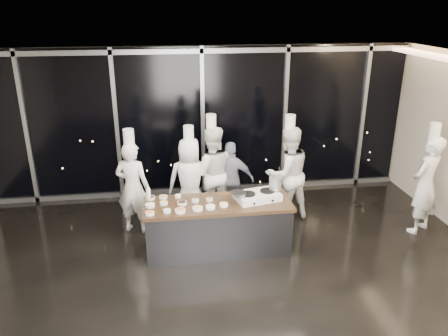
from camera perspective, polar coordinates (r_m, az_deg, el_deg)
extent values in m
plane|color=black|center=(6.97, 0.19, -14.42)|extent=(9.00, 9.00, 0.00)
cube|color=#BEB3A2|center=(9.48, -2.85, 6.05)|extent=(9.00, 0.02, 3.20)
cube|color=silver|center=(5.74, 0.23, 12.58)|extent=(9.00, 7.00, 0.02)
cube|color=black|center=(9.42, -2.81, 5.96)|extent=(8.90, 0.04, 3.18)
cube|color=gray|center=(9.10, -2.95, 15.04)|extent=(8.90, 0.08, 0.10)
cube|color=gray|center=(9.89, -2.63, -2.82)|extent=(8.90, 0.08, 0.10)
cube|color=gray|center=(9.74, -24.43, 4.59)|extent=(0.08, 0.08, 3.20)
cube|color=gray|center=(9.39, -13.83, 5.32)|extent=(0.08, 0.08, 3.20)
cube|color=gray|center=(9.37, -2.78, 5.88)|extent=(0.08, 0.08, 3.20)
cube|color=gray|center=(9.70, 7.93, 6.22)|extent=(0.08, 0.08, 3.20)
cube|color=gray|center=(10.33, 17.64, 6.34)|extent=(0.08, 0.08, 3.20)
cube|color=#35353A|center=(7.51, -0.80, -7.85)|extent=(2.40, 0.80, 0.84)
cube|color=#3F2B1A|center=(7.30, -0.82, -4.75)|extent=(2.46, 0.86, 0.06)
cube|color=silver|center=(7.40, 4.41, -3.69)|extent=(0.80, 0.59, 0.12)
cylinder|color=black|center=(7.30, 3.15, -3.40)|extent=(0.29, 0.29, 0.02)
cylinder|color=black|center=(7.44, 5.67, -2.99)|extent=(0.29, 0.29, 0.02)
cylinder|color=black|center=(7.14, 3.98, -4.69)|extent=(0.04, 0.03, 0.04)
cylinder|color=black|center=(7.28, 6.38, -4.27)|extent=(0.04, 0.03, 0.04)
cylinder|color=slate|center=(7.23, 1.90, -3.33)|extent=(0.32, 0.32, 0.04)
cube|color=#4C2B14|center=(7.15, 0.20, -3.53)|extent=(0.20, 0.07, 0.02)
cylinder|color=#B4B4B7|center=(7.47, 6.75, -1.94)|extent=(0.26, 0.26, 0.22)
cylinder|color=white|center=(6.98, -9.67, -5.85)|extent=(0.14, 0.14, 0.04)
cylinder|color=#FF5F2A|center=(6.98, -9.68, -5.73)|extent=(0.12, 0.12, 0.01)
cylinder|color=white|center=(7.24, -9.63, -4.83)|extent=(0.16, 0.16, 0.04)
cylinder|color=#EBEBA6|center=(7.23, -9.64, -4.72)|extent=(0.13, 0.13, 0.01)
cylinder|color=white|center=(7.50, -9.61, -3.87)|extent=(0.15, 0.15, 0.04)
cylinder|color=#391411|center=(7.50, -9.62, -3.76)|extent=(0.13, 0.13, 0.01)
cylinder|color=white|center=(7.01, -7.46, -5.59)|extent=(0.12, 0.12, 0.04)
cylinder|color=beige|center=(7.01, -7.47, -5.47)|extent=(0.10, 0.10, 0.01)
cylinder|color=white|center=(7.28, -7.89, -4.57)|extent=(0.13, 0.13, 0.04)
cylinder|color=tan|center=(7.28, -7.89, -4.45)|extent=(0.11, 0.11, 0.01)
cylinder|color=white|center=(7.50, -7.96, -3.79)|extent=(0.14, 0.14, 0.04)
cylinder|color=#9D704E|center=(7.49, -7.96, -3.67)|extent=(0.11, 0.11, 0.01)
cylinder|color=white|center=(7.00, -5.74, -5.58)|extent=(0.17, 0.17, 0.04)
cylinder|color=#B86F4B|center=(6.99, -5.75, -5.46)|extent=(0.14, 0.14, 0.01)
cylinder|color=white|center=(7.25, -5.51, -4.58)|extent=(0.16, 0.16, 0.04)
cylinder|color=black|center=(7.24, -5.51, -4.46)|extent=(0.13, 0.13, 0.01)
cylinder|color=white|center=(7.50, -6.02, -3.70)|extent=(0.11, 0.11, 0.04)
cylinder|color=white|center=(7.49, -6.03, -3.58)|extent=(0.09, 0.09, 0.01)
cylinder|color=white|center=(7.05, -3.48, -5.30)|extent=(0.17, 0.17, 0.04)
cylinder|color=tan|center=(7.04, -3.48, -5.18)|extent=(0.14, 0.14, 0.01)
cylinder|color=white|center=(7.31, -3.76, -4.29)|extent=(0.12, 0.12, 0.04)
cylinder|color=tan|center=(7.31, -3.76, -4.17)|extent=(0.10, 0.10, 0.01)
cylinder|color=white|center=(7.09, -1.78, -5.12)|extent=(0.16, 0.16, 0.04)
cylinder|color=#F1E3C0|center=(7.08, -1.78, -5.00)|extent=(0.13, 0.13, 0.01)
cylinder|color=white|center=(7.35, -1.90, -4.14)|extent=(0.11, 0.11, 0.04)
cylinder|color=olive|center=(7.34, -1.90, -4.02)|extent=(0.09, 0.09, 0.01)
cylinder|color=white|center=(7.16, -0.03, -4.83)|extent=(0.15, 0.15, 0.04)
cylinder|color=#E1D34B|center=(7.15, -0.03, -4.71)|extent=(0.12, 0.12, 0.01)
cylinder|color=white|center=(7.46, -9.83, -3.41)|extent=(0.07, 0.07, 0.19)
cone|color=white|center=(7.41, -9.89, -2.50)|extent=(0.06, 0.06, 0.06)
imported|color=white|center=(8.10, -11.82, -2.54)|extent=(0.74, 0.61, 1.74)
cylinder|color=white|center=(7.77, -12.35, 4.04)|extent=(0.24, 0.24, 0.26)
imported|color=white|center=(8.31, -4.47, -1.67)|extent=(0.85, 0.57, 1.70)
cylinder|color=white|center=(7.99, -4.66, 4.62)|extent=(0.20, 0.20, 0.26)
imported|color=white|center=(8.44, -1.63, -0.63)|extent=(0.92, 0.73, 1.86)
cylinder|color=white|center=(8.12, -1.71, 6.13)|extent=(0.19, 0.19, 0.26)
imported|color=#141A37|center=(8.57, 0.91, -1.49)|extent=(0.96, 0.57, 1.53)
imported|color=white|center=(8.49, 8.27, -0.73)|extent=(1.04, 0.90, 1.86)
cylinder|color=white|center=(8.17, 8.65, 6.00)|extent=(0.23, 0.23, 0.26)
imported|color=white|center=(8.70, 24.78, -2.02)|extent=(0.81, 0.73, 1.85)
cylinder|color=white|center=(8.39, 25.83, 4.46)|extent=(0.26, 0.26, 0.26)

